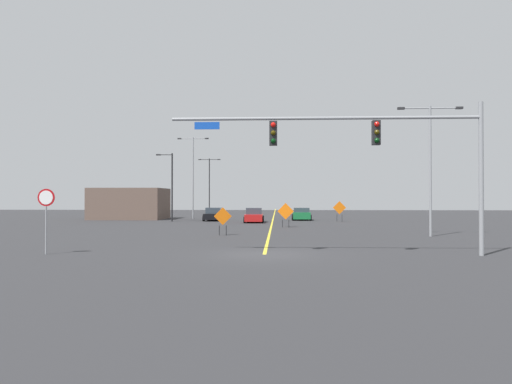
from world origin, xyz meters
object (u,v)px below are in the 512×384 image
(construction_sign_left_lane, at_px, (286,212))
(car_black_far, at_px, (214,215))
(car_red_mid, at_px, (254,216))
(car_green_approaching, at_px, (301,214))
(street_lamp_mid_right, at_px, (430,159))
(street_lamp_near_left, at_px, (193,171))
(stop_sign, at_px, (46,208))
(traffic_signal_assembly, at_px, (372,143))
(street_lamp_far_right, at_px, (209,181))
(construction_sign_right_lane, at_px, (223,218))
(construction_sign_median_far, at_px, (339,209))
(street_lamp_near_right, at_px, (171,184))

(construction_sign_left_lane, bearing_deg, car_black_far, 122.40)
(car_red_mid, height_order, car_green_approaching, car_red_mid)
(car_green_approaching, bearing_deg, street_lamp_mid_right, -72.88)
(street_lamp_near_left, xyz_separation_m, car_green_approaching, (12.86, -3.45, -5.05))
(street_lamp_mid_right, relative_size, car_red_mid, 1.87)
(stop_sign, bearing_deg, traffic_signal_assembly, 1.38)
(street_lamp_far_right, xyz_separation_m, construction_sign_left_lane, (11.59, -36.24, -3.88))
(construction_sign_right_lane, bearing_deg, street_lamp_mid_right, -1.24)
(street_lamp_near_left, bearing_deg, car_black_far, -58.36)
(street_lamp_near_left, xyz_separation_m, car_red_mid, (7.81, -8.86, -5.04))
(street_lamp_far_right, bearing_deg, street_lamp_near_left, -87.86)
(street_lamp_mid_right, distance_m, construction_sign_median_far, 20.25)
(street_lamp_mid_right, bearing_deg, stop_sign, -151.34)
(construction_sign_right_lane, relative_size, car_red_mid, 0.41)
(traffic_signal_assembly, distance_m, construction_sign_right_lane, 13.76)
(construction_sign_median_far, bearing_deg, stop_sign, -118.45)
(construction_sign_median_far, bearing_deg, construction_sign_right_lane, -117.46)
(street_lamp_near_left, distance_m, street_lamp_far_right, 18.95)
(stop_sign, bearing_deg, car_red_mid, 75.01)
(street_lamp_mid_right, relative_size, car_green_approaching, 2.00)
(street_lamp_near_left, height_order, street_lamp_mid_right, street_lamp_near_left)
(construction_sign_left_lane, distance_m, construction_sign_right_lane, 9.99)
(construction_sign_right_lane, height_order, car_black_far, construction_sign_right_lane)
(traffic_signal_assembly, xyz_separation_m, construction_sign_median_far, (2.37, 30.15, -3.48))
(construction_sign_left_lane, height_order, construction_sign_right_lane, construction_sign_left_lane)
(construction_sign_median_far, xyz_separation_m, car_black_far, (-13.47, 1.78, -0.71))
(street_lamp_near_left, relative_size, street_lamp_near_right, 1.37)
(street_lamp_far_right, bearing_deg, car_green_approaching, -58.76)
(construction_sign_right_lane, height_order, car_red_mid, construction_sign_right_lane)
(construction_sign_right_lane, distance_m, car_red_mid, 17.52)
(street_lamp_near_left, bearing_deg, car_red_mid, -48.61)
(street_lamp_far_right, xyz_separation_m, construction_sign_right_lane, (7.32, -45.26, -4.00))
(street_lamp_near_left, bearing_deg, street_lamp_far_right, 92.14)
(street_lamp_far_right, distance_m, car_red_mid, 29.41)
(street_lamp_near_left, relative_size, street_lamp_far_right, 1.12)
(street_lamp_near_left, relative_size, construction_sign_median_far, 4.57)
(traffic_signal_assembly, height_order, construction_sign_left_lane, traffic_signal_assembly)
(street_lamp_mid_right, bearing_deg, construction_sign_right_lane, 178.76)
(traffic_signal_assembly, distance_m, car_black_far, 34.07)
(stop_sign, bearing_deg, construction_sign_right_lane, 59.88)
(traffic_signal_assembly, distance_m, construction_sign_median_far, 30.45)
(street_lamp_near_right, bearing_deg, traffic_signal_assembly, -62.62)
(traffic_signal_assembly, bearing_deg, construction_sign_right_lane, 125.45)
(street_lamp_near_left, xyz_separation_m, street_lamp_near_right, (-1.03, -7.52, -1.71))
(stop_sign, relative_size, street_lamp_near_left, 0.29)
(construction_sign_left_lane, bearing_deg, street_lamp_near_left, 122.17)
(traffic_signal_assembly, bearing_deg, stop_sign, -178.62)
(street_lamp_far_right, bearing_deg, construction_sign_right_lane, -80.81)
(traffic_signal_assembly, height_order, street_lamp_mid_right, street_lamp_mid_right)
(stop_sign, xyz_separation_m, street_lamp_far_right, (-0.86, 56.40, 3.15))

